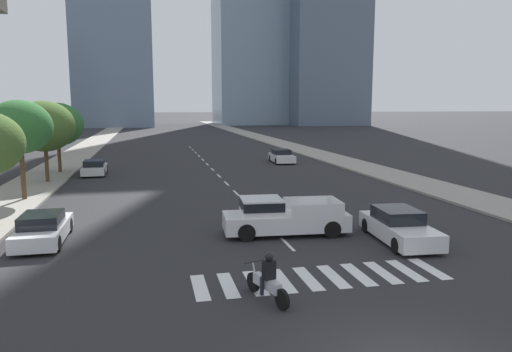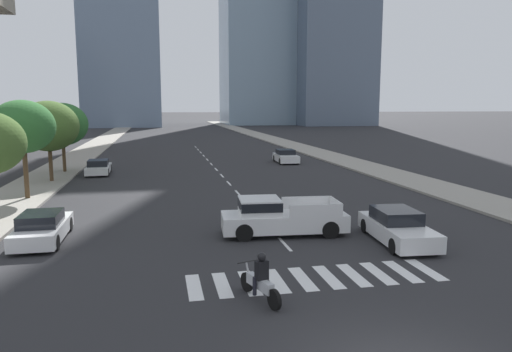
{
  "view_description": "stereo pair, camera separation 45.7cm",
  "coord_description": "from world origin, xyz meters",
  "px_view_note": "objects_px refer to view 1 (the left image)",
  "views": [
    {
      "loc": [
        -5.47,
        -8.58,
        5.72
      ],
      "look_at": [
        0.0,
        15.95,
        2.0
      ],
      "focal_mm": 33.61,
      "sensor_mm": 36.0,
      "label": 1
    },
    {
      "loc": [
        -5.02,
        -8.68,
        5.72
      ],
      "look_at": [
        0.0,
        15.95,
        2.0
      ],
      "focal_mm": 33.61,
      "sensor_mm": 36.0,
      "label": 2
    }
  ],
  "objects_px": {
    "pickup_truck": "(280,217)",
    "sedan_white_0": "(95,168)",
    "sedan_white_2": "(282,157)",
    "street_tree_fourth": "(57,125)",
    "sedan_white_1": "(399,227)",
    "street_tree_third": "(44,126)",
    "street_tree_second": "(20,127)",
    "motorcycle_lead": "(267,281)",
    "sedan_white_3": "(43,229)"
  },
  "relations": [
    {
      "from": "motorcycle_lead",
      "to": "sedan_white_1",
      "type": "height_order",
      "value": "motorcycle_lead"
    },
    {
      "from": "pickup_truck",
      "to": "sedan_white_0",
      "type": "height_order",
      "value": "pickup_truck"
    },
    {
      "from": "sedan_white_3",
      "to": "street_tree_third",
      "type": "bearing_deg",
      "value": 10.15
    },
    {
      "from": "sedan_white_0",
      "to": "sedan_white_2",
      "type": "relative_size",
      "value": 1.0
    },
    {
      "from": "sedan_white_1",
      "to": "street_tree_second",
      "type": "xyz_separation_m",
      "value": [
        -17.65,
        12.69,
        3.82
      ]
    },
    {
      "from": "sedan_white_3",
      "to": "street_tree_fourth",
      "type": "distance_m",
      "value": 22.21
    },
    {
      "from": "motorcycle_lead",
      "to": "sedan_white_1",
      "type": "distance_m",
      "value": 8.48
    },
    {
      "from": "street_tree_fourth",
      "to": "sedan_white_1",
      "type": "bearing_deg",
      "value": -54.5
    },
    {
      "from": "sedan_white_2",
      "to": "pickup_truck",
      "type": "bearing_deg",
      "value": -13.09
    },
    {
      "from": "sedan_white_1",
      "to": "sedan_white_2",
      "type": "height_order",
      "value": "sedan_white_1"
    },
    {
      "from": "sedan_white_1",
      "to": "motorcycle_lead",
      "type": "bearing_deg",
      "value": -50.59
    },
    {
      "from": "street_tree_second",
      "to": "sedan_white_1",
      "type": "bearing_deg",
      "value": -35.72
    },
    {
      "from": "sedan_white_1",
      "to": "street_tree_second",
      "type": "distance_m",
      "value": 22.07
    },
    {
      "from": "sedan_white_0",
      "to": "sedan_white_2",
      "type": "bearing_deg",
      "value": -75.65
    },
    {
      "from": "motorcycle_lead",
      "to": "sedan_white_3",
      "type": "xyz_separation_m",
      "value": [
        -7.73,
        7.89,
        0.01
      ]
    },
    {
      "from": "pickup_truck",
      "to": "sedan_white_1",
      "type": "relative_size",
      "value": 1.17
    },
    {
      "from": "street_tree_fourth",
      "to": "pickup_truck",
      "type": "bearing_deg",
      "value": -60.14
    },
    {
      "from": "sedan_white_2",
      "to": "street_tree_third",
      "type": "height_order",
      "value": "street_tree_third"
    },
    {
      "from": "motorcycle_lead",
      "to": "sedan_white_3",
      "type": "relative_size",
      "value": 0.47
    },
    {
      "from": "street_tree_fourth",
      "to": "street_tree_third",
      "type": "bearing_deg",
      "value": -90.0
    },
    {
      "from": "pickup_truck",
      "to": "sedan_white_1",
      "type": "bearing_deg",
      "value": 159.88
    },
    {
      "from": "sedan_white_0",
      "to": "street_tree_third",
      "type": "height_order",
      "value": "street_tree_third"
    },
    {
      "from": "sedan_white_1",
      "to": "street_tree_third",
      "type": "height_order",
      "value": "street_tree_third"
    },
    {
      "from": "sedan_white_1",
      "to": "street_tree_fourth",
      "type": "height_order",
      "value": "street_tree_fourth"
    },
    {
      "from": "street_tree_second",
      "to": "sedan_white_3",
      "type": "bearing_deg",
      "value": -72.9
    },
    {
      "from": "pickup_truck",
      "to": "sedan_white_3",
      "type": "distance_m",
      "value": 10.07
    },
    {
      "from": "motorcycle_lead",
      "to": "street_tree_second",
      "type": "relative_size",
      "value": 0.36
    },
    {
      "from": "pickup_truck",
      "to": "sedan_white_1",
      "type": "distance_m",
      "value": 5.11
    },
    {
      "from": "street_tree_fourth",
      "to": "sedan_white_0",
      "type": "bearing_deg",
      "value": -23.59
    },
    {
      "from": "sedan_white_1",
      "to": "street_tree_fourth",
      "type": "distance_m",
      "value": 30.6
    },
    {
      "from": "pickup_truck",
      "to": "sedan_white_2",
      "type": "distance_m",
      "value": 27.22
    },
    {
      "from": "sedan_white_0",
      "to": "street_tree_second",
      "type": "relative_size",
      "value": 0.75
    },
    {
      "from": "motorcycle_lead",
      "to": "pickup_truck",
      "type": "relative_size",
      "value": 0.37
    },
    {
      "from": "sedan_white_2",
      "to": "street_tree_fourth",
      "type": "bearing_deg",
      "value": -77.41
    },
    {
      "from": "pickup_truck",
      "to": "street_tree_fourth",
      "type": "xyz_separation_m",
      "value": [
        -13.0,
        22.64,
        3.32
      ]
    },
    {
      "from": "sedan_white_2",
      "to": "sedan_white_0",
      "type": "bearing_deg",
      "value": -71.87
    },
    {
      "from": "sedan_white_0",
      "to": "street_tree_second",
      "type": "distance_m",
      "value": 11.82
    },
    {
      "from": "motorcycle_lead",
      "to": "pickup_truck",
      "type": "distance_m",
      "value": 7.34
    },
    {
      "from": "sedan_white_3",
      "to": "sedan_white_2",
      "type": "bearing_deg",
      "value": -34.66
    },
    {
      "from": "street_tree_second",
      "to": "street_tree_third",
      "type": "bearing_deg",
      "value": 90.0
    },
    {
      "from": "street_tree_second",
      "to": "pickup_truck",
      "type": "bearing_deg",
      "value": -39.16
    },
    {
      "from": "pickup_truck",
      "to": "sedan_white_1",
      "type": "xyz_separation_m",
      "value": [
        4.65,
        -2.11,
        -0.18
      ]
    },
    {
      "from": "sedan_white_1",
      "to": "sedan_white_2",
      "type": "distance_m",
      "value": 28.44
    },
    {
      "from": "street_tree_second",
      "to": "sedan_white_0",
      "type": "bearing_deg",
      "value": 74.89
    },
    {
      "from": "street_tree_third",
      "to": "street_tree_fourth",
      "type": "bearing_deg",
      "value": 90.0
    },
    {
      "from": "sedan_white_2",
      "to": "sedan_white_3",
      "type": "xyz_separation_m",
      "value": [
        -17.43,
        -25.28,
        -0.02
      ]
    },
    {
      "from": "sedan_white_2",
      "to": "street_tree_fourth",
      "type": "height_order",
      "value": "street_tree_fourth"
    },
    {
      "from": "sedan_white_0",
      "to": "sedan_white_3",
      "type": "relative_size",
      "value": 0.99
    },
    {
      "from": "pickup_truck",
      "to": "sedan_white_3",
      "type": "height_order",
      "value": "pickup_truck"
    },
    {
      "from": "sedan_white_3",
      "to": "street_tree_third",
      "type": "xyz_separation_m",
      "value": [
        -2.97,
        16.5,
        3.61
      ]
    }
  ]
}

